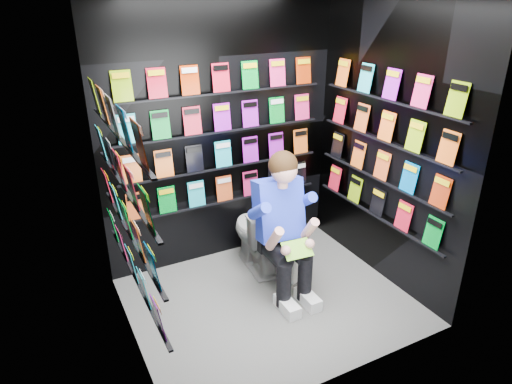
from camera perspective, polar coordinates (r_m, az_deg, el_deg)
floor at (r=4.27m, az=1.70°, el=-13.51°), size 2.40×2.40×0.00m
wall_back at (r=4.48m, az=-4.34°, el=7.05°), size 2.40×0.04×2.60m
wall_front at (r=2.88m, az=11.72°, el=-3.28°), size 2.40×0.04×2.60m
wall_left at (r=3.26m, az=-16.81°, el=-0.52°), size 0.04×2.00×2.60m
wall_right at (r=4.32m, az=16.06°, el=5.52°), size 0.04×2.00×2.60m
comics_back at (r=4.46m, az=-4.19°, el=7.02°), size 2.10×0.06×1.37m
comics_left at (r=3.26m, az=-16.31°, el=-0.34°), size 0.06×1.70×1.37m
comics_right at (r=4.30m, az=15.77°, el=5.54°), size 0.06×1.70×1.37m
toilet at (r=4.57m, az=0.19°, el=-5.27°), size 0.49×0.78×0.73m
longbox at (r=4.57m, az=3.64°, el=-8.52°), size 0.34×0.44×0.29m
longbox_lid at (r=4.49m, az=3.69°, el=-6.80°), size 0.36×0.46×0.03m
reader at (r=4.07m, az=2.67°, el=-2.24°), size 0.64×0.87×1.52m
held_comic at (r=3.91m, az=5.18°, el=-7.13°), size 0.27×0.17×0.11m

